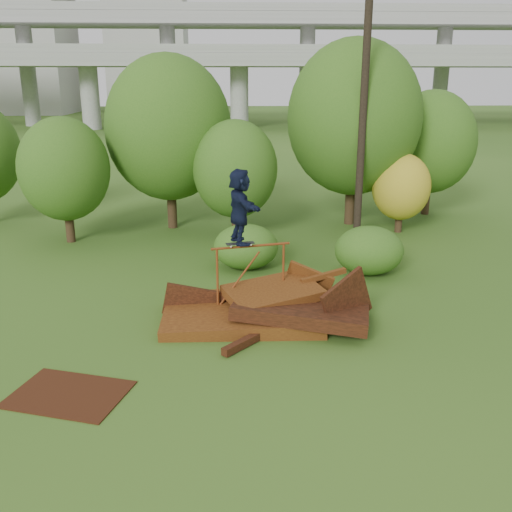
{
  "coord_description": "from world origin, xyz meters",
  "views": [
    {
      "loc": [
        -1.49,
        -12.11,
        6.02
      ],
      "look_at": [
        -0.8,
        2.0,
        1.6
      ],
      "focal_mm": 40.0,
      "sensor_mm": 36.0,
      "label": 1
    }
  ],
  "objects_px": {
    "scrap_pile": "(267,309)",
    "skater": "(240,206)",
    "utility_pole": "(364,102)",
    "flat_plate": "(69,394)"
  },
  "relations": [
    {
      "from": "scrap_pile",
      "to": "flat_plate",
      "type": "xyz_separation_m",
      "value": [
        -4.17,
        -3.39,
        -0.32
      ]
    },
    {
      "from": "skater",
      "to": "flat_plate",
      "type": "relative_size",
      "value": 0.86
    },
    {
      "from": "scrap_pile",
      "to": "skater",
      "type": "xyz_separation_m",
      "value": [
        -0.66,
        0.45,
        2.61
      ]
    },
    {
      "from": "scrap_pile",
      "to": "utility_pole",
      "type": "height_order",
      "value": "utility_pole"
    },
    {
      "from": "flat_plate",
      "to": "utility_pole",
      "type": "relative_size",
      "value": 0.22
    },
    {
      "from": "scrap_pile",
      "to": "skater",
      "type": "height_order",
      "value": "skater"
    },
    {
      "from": "skater",
      "to": "flat_plate",
      "type": "height_order",
      "value": "skater"
    },
    {
      "from": "skater",
      "to": "utility_pole",
      "type": "xyz_separation_m",
      "value": [
        4.63,
        6.98,
        2.25
      ]
    },
    {
      "from": "scrap_pile",
      "to": "utility_pole",
      "type": "relative_size",
      "value": 0.54
    },
    {
      "from": "utility_pole",
      "to": "flat_plate",
      "type": "bearing_deg",
      "value": -126.95
    }
  ]
}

